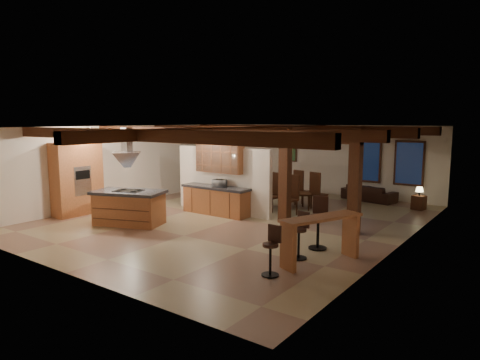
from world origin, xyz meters
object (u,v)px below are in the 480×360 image
Objects in this scene: dining_table at (288,200)px; kitchen_island at (129,207)px; sofa at (369,193)px; bar_counter at (321,232)px.

kitchen_island is at bearing -143.41° from dining_table.
sofa is at bearing 60.63° from kitchen_island.
sofa is (1.83, 3.12, 0.01)m from dining_table.
sofa reaches higher than dining_table.
kitchen_island is 5.56m from dining_table.
kitchen_island is at bearing -178.49° from bar_counter.
bar_counter is (3.51, -4.71, 0.41)m from dining_table.
sofa is at bearing 102.14° from bar_counter.
sofa is 1.01× the size of bar_counter.
dining_table is at bearing 71.96° from sofa.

